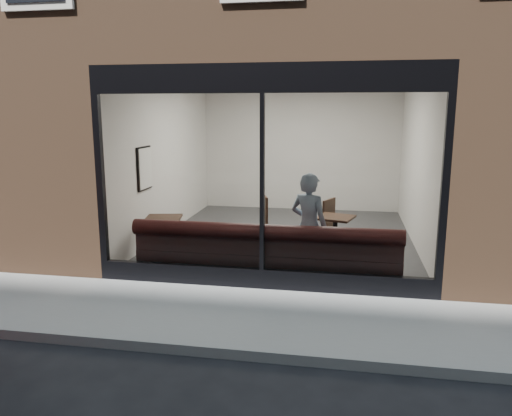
% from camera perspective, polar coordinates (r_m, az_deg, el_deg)
% --- Properties ---
extents(ground, '(120.00, 120.00, 0.00)m').
position_cam_1_polar(ground, '(5.57, -2.95, -16.45)').
color(ground, black).
rests_on(ground, ground).
extents(sidewalk_near, '(40.00, 2.00, 0.01)m').
position_cam_1_polar(sidewalk_near, '(6.45, -0.89, -12.35)').
color(sidewalk_near, gray).
rests_on(sidewalk_near, ground).
extents(kerb_near, '(40.00, 0.10, 0.12)m').
position_cam_1_polar(kerb_near, '(5.50, -3.08, -16.13)').
color(kerb_near, gray).
rests_on(kerb_near, ground).
extents(host_building_pier_left, '(2.50, 12.00, 3.20)m').
position_cam_1_polar(host_building_pier_left, '(13.74, -10.76, 6.95)').
color(host_building_pier_left, brown).
rests_on(host_building_pier_left, ground).
extents(host_building_pier_right, '(2.50, 12.00, 3.20)m').
position_cam_1_polar(host_building_pier_right, '(13.10, 21.79, 6.15)').
color(host_building_pier_right, brown).
rests_on(host_building_pier_right, ground).
extents(host_building_backfill, '(5.00, 6.00, 3.20)m').
position_cam_1_polar(host_building_backfill, '(15.87, 6.12, 7.64)').
color(host_building_backfill, brown).
rests_on(host_building_backfill, ground).
extents(cafe_floor, '(6.00, 6.00, 0.00)m').
position_cam_1_polar(cafe_floor, '(10.19, 3.45, -3.34)').
color(cafe_floor, '#2D2D30').
rests_on(cafe_floor, ground).
extents(cafe_ceiling, '(6.00, 6.00, 0.00)m').
position_cam_1_polar(cafe_ceiling, '(9.88, 3.67, 14.74)').
color(cafe_ceiling, white).
rests_on(cafe_ceiling, host_building_upper).
extents(cafe_wall_back, '(5.00, 0.00, 5.00)m').
position_cam_1_polar(cafe_wall_back, '(12.88, 5.12, 6.83)').
color(cafe_wall_back, silver).
rests_on(cafe_wall_back, ground).
extents(cafe_wall_left, '(0.00, 6.00, 6.00)m').
position_cam_1_polar(cafe_wall_left, '(10.50, -10.14, 5.69)').
color(cafe_wall_left, silver).
rests_on(cafe_wall_left, ground).
extents(cafe_wall_right, '(0.00, 6.00, 6.00)m').
position_cam_1_polar(cafe_wall_right, '(9.94, 18.01, 5.01)').
color(cafe_wall_right, silver).
rests_on(cafe_wall_right, ground).
extents(storefront_kick, '(5.00, 0.10, 0.30)m').
position_cam_1_polar(storefront_kick, '(7.36, 0.69, -8.09)').
color(storefront_kick, black).
rests_on(storefront_kick, ground).
extents(storefront_header, '(5.00, 0.10, 0.40)m').
position_cam_1_polar(storefront_header, '(6.95, 0.75, 14.65)').
color(storefront_header, black).
rests_on(storefront_header, host_building_upper).
extents(storefront_mullion, '(0.06, 0.10, 2.50)m').
position_cam_1_polar(storefront_mullion, '(7.02, 0.72, 2.75)').
color(storefront_mullion, black).
rests_on(storefront_mullion, storefront_kick).
extents(storefront_glass, '(4.80, 0.00, 4.80)m').
position_cam_1_polar(storefront_glass, '(6.99, 0.68, 2.72)').
color(storefront_glass, white).
rests_on(storefront_glass, storefront_kick).
extents(banquette, '(4.00, 0.55, 0.45)m').
position_cam_1_polar(banquette, '(7.71, 1.19, -6.59)').
color(banquette, '#341213').
rests_on(banquette, cafe_floor).
extents(person, '(0.71, 0.61, 1.66)m').
position_cam_1_polar(person, '(7.64, 6.05, -2.12)').
color(person, '#889EB7').
rests_on(person, cafe_floor).
extents(cafe_table_left, '(0.70, 0.70, 0.04)m').
position_cam_1_polar(cafe_table_left, '(8.72, -10.54, -1.17)').
color(cafe_table_left, black).
rests_on(cafe_table_left, cafe_floor).
extents(cafe_table_right, '(0.72, 0.72, 0.04)m').
position_cam_1_polar(cafe_table_right, '(8.75, 9.07, -1.08)').
color(cafe_table_right, black).
rests_on(cafe_table_right, cafe_floor).
extents(cafe_chair_left, '(0.54, 0.54, 0.04)m').
position_cam_1_polar(cafe_chair_left, '(9.67, -0.07, -2.79)').
color(cafe_chair_left, black).
rests_on(cafe_chair_left, cafe_floor).
extents(cafe_chair_right, '(0.61, 0.61, 0.04)m').
position_cam_1_polar(cafe_chair_right, '(9.55, 7.22, -3.06)').
color(cafe_chair_right, black).
rests_on(cafe_chair_right, cafe_floor).
extents(wall_poster, '(0.02, 0.55, 0.73)m').
position_cam_1_polar(wall_poster, '(9.34, -12.54, 4.45)').
color(wall_poster, white).
rests_on(wall_poster, cafe_wall_left).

